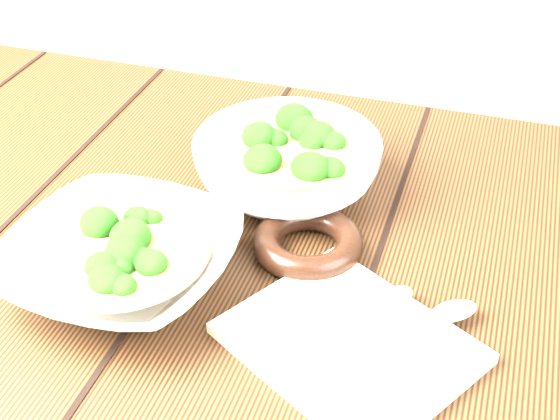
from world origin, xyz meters
name	(u,v)px	position (x,y,z in m)	size (l,w,h in m)	color
table	(202,340)	(0.00, 0.00, 0.63)	(1.20, 0.80, 0.75)	#361F0F
soup_bowl_front	(121,260)	(-0.05, -0.06, 0.78)	(0.23, 0.23, 0.06)	silver
soup_bowl_back	(287,164)	(0.05, 0.15, 0.79)	(0.22, 0.22, 0.08)	silver
trivet	(308,243)	(0.11, 0.04, 0.76)	(0.12, 0.12, 0.03)	black
napkin	(349,343)	(0.18, -0.08, 0.76)	(0.20, 0.17, 0.01)	beige
spoon_left	(368,314)	(0.19, -0.04, 0.76)	(0.10, 0.15, 0.01)	#B6B1A0
spoon_right	(423,321)	(0.24, -0.04, 0.76)	(0.14, 0.12, 0.01)	#B6B1A0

